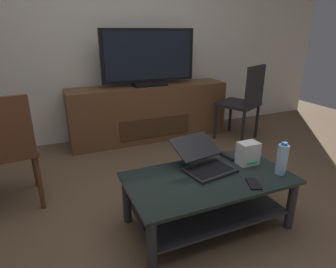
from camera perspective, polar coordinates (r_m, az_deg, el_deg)
name	(u,v)px	position (r m, az deg, el deg)	size (l,w,h in m)	color
ground_plane	(190,230)	(2.08, 4.43, -18.79)	(7.68, 7.68, 0.00)	brown
back_wall	(109,22)	(3.64, -11.81, 21.28)	(6.40, 0.12, 2.80)	beige
coffee_table	(208,192)	(1.99, 8.12, -11.55)	(1.11, 0.61, 0.38)	black
media_cabinet	(150,112)	(3.56, -3.75, 4.39)	(1.96, 0.42, 0.68)	brown
television	(149,59)	(3.42, -3.88, 14.90)	(1.13, 0.20, 0.65)	black
dining_chair	(244,99)	(3.57, 15.20, 6.76)	(0.59, 0.59, 0.93)	black
side_chair	(3,147)	(2.36, -30.37, -2.29)	(0.49, 0.49, 0.90)	#59331E
laptop	(204,160)	(2.03, 7.22, -5.28)	(0.39, 0.45, 0.18)	black
router_box	(248,153)	(2.14, 15.84, -3.75)	(0.15, 0.11, 0.17)	white
water_bottle_near	(282,159)	(2.06, 22.04, -4.70)	(0.07, 0.07, 0.23)	#99C6E5
cell_phone	(254,184)	(1.90, 16.91, -9.59)	(0.07, 0.14, 0.01)	black
tv_remote	(228,156)	(2.23, 11.98, -4.40)	(0.04, 0.16, 0.02)	black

